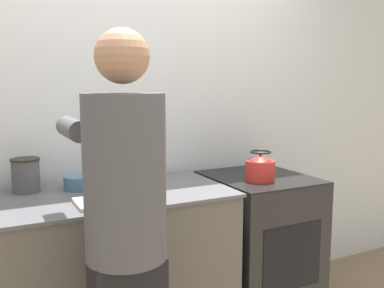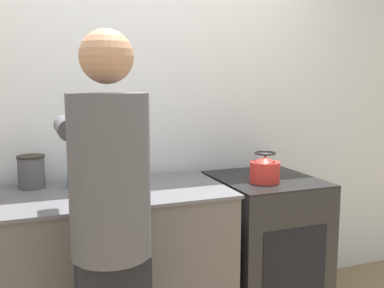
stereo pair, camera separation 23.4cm
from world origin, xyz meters
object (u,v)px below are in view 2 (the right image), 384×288
at_px(oven, 264,247).
at_px(canister_jar, 31,172).
at_px(knife, 102,196).
at_px(cutting_board, 104,198).
at_px(person, 110,222).
at_px(kettle, 265,169).

height_order(oven, canister_jar, canister_jar).
bearing_deg(knife, cutting_board, -26.61).
bearing_deg(person, knife, 85.82).
bearing_deg(oven, knife, -171.07).
relative_size(cutting_board, canister_jar, 1.68).
xyz_separation_m(oven, canister_jar, (-1.37, 0.22, 0.55)).
height_order(person, cutting_board, person).
distance_m(knife, kettle, 0.99).
height_order(cutting_board, canister_jar, canister_jar).
bearing_deg(kettle, oven, 54.97).
distance_m(kettle, canister_jar, 1.34).
distance_m(cutting_board, canister_jar, 0.53).
distance_m(cutting_board, kettle, 0.98).
distance_m(person, knife, 0.41).
relative_size(knife, canister_jar, 1.11).
relative_size(oven, kettle, 5.01).
distance_m(cutting_board, knife, 0.02).
bearing_deg(cutting_board, canister_jar, 129.89).
relative_size(oven, person, 0.53).
distance_m(oven, kettle, 0.54).
xyz_separation_m(oven, person, (-1.08, -0.58, 0.48)).
bearing_deg(cutting_board, kettle, 5.03).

